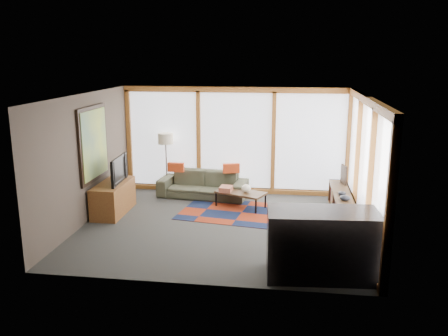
# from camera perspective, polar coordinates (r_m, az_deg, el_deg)

# --- Properties ---
(ground) EXTENTS (5.50, 5.50, 0.00)m
(ground) POSITION_cam_1_polar(r_m,az_deg,el_deg) (9.55, -0.34, -6.99)
(ground) COLOR #2B2B28
(ground) RESTS_ON ground
(room_envelope) EXTENTS (5.52, 5.02, 2.62)m
(room_envelope) POSITION_cam_1_polar(r_m,az_deg,el_deg) (9.62, 3.05, 2.68)
(room_envelope) COLOR #493D34
(room_envelope) RESTS_ON ground
(rug) EXTENTS (2.82, 2.04, 0.01)m
(rug) POSITION_cam_1_polar(r_m,az_deg,el_deg) (10.32, 2.16, -5.38)
(rug) COLOR maroon
(rug) RESTS_ON ground
(sofa) EXTENTS (2.18, 1.04, 0.61)m
(sofa) POSITION_cam_1_polar(r_m,az_deg,el_deg) (11.39, -2.55, -1.98)
(sofa) COLOR #383828
(sofa) RESTS_ON ground
(pillow_left) EXTENTS (0.39, 0.12, 0.22)m
(pillow_left) POSITION_cam_1_polar(r_m,az_deg,el_deg) (11.37, -5.81, 0.10)
(pillow_left) COLOR #B93916
(pillow_left) RESTS_ON sofa
(pillow_right) EXTENTS (0.41, 0.22, 0.22)m
(pillow_right) POSITION_cam_1_polar(r_m,az_deg,el_deg) (11.21, 0.88, -0.02)
(pillow_right) COLOR #B93916
(pillow_right) RESTS_ON sofa
(floor_lamp) EXTENTS (0.37, 0.37, 1.49)m
(floor_lamp) POSITION_cam_1_polar(r_m,az_deg,el_deg) (11.73, -6.96, 0.59)
(floor_lamp) COLOR #302015
(floor_lamp) RESTS_ON ground
(coffee_table) EXTENTS (1.21, 0.92, 0.36)m
(coffee_table) POSITION_cam_1_polar(r_m,az_deg,el_deg) (10.64, 2.01, -3.80)
(coffee_table) COLOR #331F12
(coffee_table) RESTS_ON ground
(book_stack) EXTENTS (0.29, 0.35, 0.11)m
(book_stack) POSITION_cam_1_polar(r_m,az_deg,el_deg) (10.61, 0.24, -2.52)
(book_stack) COLOR #964F38
(book_stack) RESTS_ON coffee_table
(vase) EXTENTS (0.21, 0.21, 0.18)m
(vase) POSITION_cam_1_polar(r_m,az_deg,el_deg) (10.52, 2.68, -2.47)
(vase) COLOR white
(vase) RESTS_ON coffee_table
(bookshelf) EXTENTS (0.39, 2.15, 0.54)m
(bookshelf) POSITION_cam_1_polar(r_m,az_deg,el_deg) (10.27, 13.97, -4.33)
(bookshelf) COLOR #331F12
(bookshelf) RESTS_ON ground
(bowl_a) EXTENTS (0.26, 0.26, 0.11)m
(bowl_a) POSITION_cam_1_polar(r_m,az_deg,el_deg) (9.65, 14.35, -3.50)
(bowl_a) COLOR black
(bowl_a) RESTS_ON bookshelf
(bowl_b) EXTENTS (0.17, 0.17, 0.08)m
(bowl_b) POSITION_cam_1_polar(r_m,az_deg,el_deg) (9.99, 14.02, -2.97)
(bowl_b) COLOR black
(bowl_b) RESTS_ON bookshelf
(shelf_picture) EXTENTS (0.11, 0.32, 0.42)m
(shelf_picture) POSITION_cam_1_polar(r_m,az_deg,el_deg) (10.84, 14.22, -0.77)
(shelf_picture) COLOR black
(shelf_picture) RESTS_ON bookshelf
(tv_console) EXTENTS (0.56, 1.34, 0.67)m
(tv_console) POSITION_cam_1_polar(r_m,az_deg,el_deg) (10.49, -13.17, -3.53)
(tv_console) COLOR brown
(tv_console) RESTS_ON ground
(television) EXTENTS (0.18, 0.99, 0.57)m
(television) POSITION_cam_1_polar(r_m,az_deg,el_deg) (10.34, -13.03, -0.22)
(television) COLOR black
(television) RESTS_ON tv_console
(bar_counter) EXTENTS (1.72, 0.90, 1.05)m
(bar_counter) POSITION_cam_1_polar(r_m,az_deg,el_deg) (7.47, 11.70, -8.95)
(bar_counter) COLOR black
(bar_counter) RESTS_ON ground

